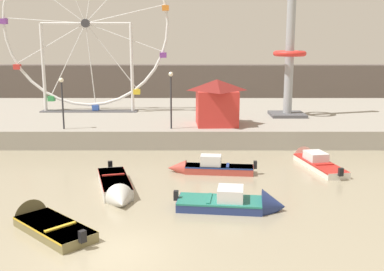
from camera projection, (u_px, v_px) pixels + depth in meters
name	position (u px, v px, depth m)	size (l,w,h in m)	color
ground_plane	(115.00, 252.00, 16.79)	(240.00, 240.00, 0.00)	gray
quay_promenade	(160.00, 119.00, 41.16)	(110.00, 18.71, 1.32)	gray
distant_town_skyline	(169.00, 82.00, 58.64)	(140.00, 3.00, 4.40)	#564C47
motorboat_olive_wood	(40.00, 221.00, 19.03)	(4.53, 4.47, 1.47)	olive
motorboat_navy_blue	(240.00, 203.00, 20.93)	(5.08, 2.13, 1.55)	navy
motorboat_pale_grey	(116.00, 189.00, 22.98)	(2.71, 5.71, 1.30)	silver
motorboat_faded_red	(206.00, 167.00, 26.67)	(5.13, 1.53, 1.31)	#B24238
motorboat_white_red_stripe	(311.00, 159.00, 28.69)	(2.41, 6.26, 1.30)	silver
ferris_wheel_white_frame	(85.00, 26.00, 39.33)	(14.21, 1.20, 14.54)	silver
drop_tower_steel_tower	(289.00, 45.00, 37.37)	(2.80, 2.80, 14.27)	#999EA3
carnival_booth_red_striped	(216.00, 101.00, 34.13)	(3.35, 3.52, 3.35)	red
promenade_lamp_near	(170.00, 92.00, 32.49)	(0.32, 0.32, 3.99)	#2D2D33
promenade_lamp_far	(61.00, 95.00, 32.36)	(0.32, 0.32, 3.59)	#2D2D33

